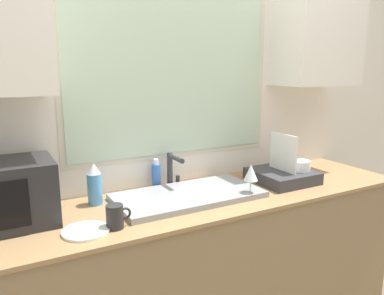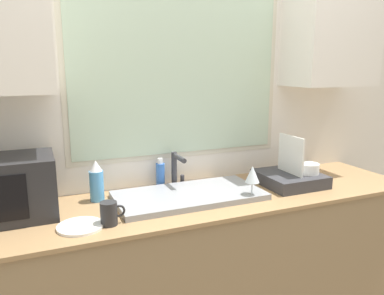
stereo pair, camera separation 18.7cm
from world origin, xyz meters
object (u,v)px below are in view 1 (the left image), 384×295
object	(u,v)px
mug_near_sink	(115,217)
soap_bottle	(156,175)
spray_bottle	(95,184)
wine_glass	(251,173)
faucet	(173,167)
dish_rack	(284,173)

from	to	relation	value
mug_near_sink	soap_bottle	bearing A→B (deg)	48.38
spray_bottle	soap_bottle	xyz separation A→B (m)	(0.37, 0.09, -0.03)
soap_bottle	wine_glass	bearing A→B (deg)	-46.27
faucet	mug_near_sink	size ratio (longest dim) A/B	1.83
faucet	soap_bottle	bearing A→B (deg)	155.17
spray_bottle	mug_near_sink	size ratio (longest dim) A/B	1.94
dish_rack	spray_bottle	bearing A→B (deg)	171.23
wine_glass	soap_bottle	bearing A→B (deg)	133.73
faucet	spray_bottle	world-z (taller)	spray_bottle
faucet	wine_glass	world-z (taller)	faucet
faucet	dish_rack	xyz separation A→B (m)	(0.64, -0.22, -0.07)
dish_rack	soap_bottle	xyz separation A→B (m)	(-0.72, 0.26, 0.02)
mug_near_sink	faucet	bearing A→B (deg)	39.72
faucet	mug_near_sink	distance (m)	0.59
spray_bottle	soap_bottle	size ratio (longest dim) A/B	1.26
soap_bottle	faucet	bearing A→B (deg)	-24.83
spray_bottle	wine_glass	xyz separation A→B (m)	(0.74, -0.30, 0.03)
mug_near_sink	wine_glass	bearing A→B (deg)	2.35
dish_rack	wine_glass	bearing A→B (deg)	-159.52
dish_rack	mug_near_sink	bearing A→B (deg)	-171.59
soap_bottle	mug_near_sink	size ratio (longest dim) A/B	1.54
soap_bottle	wine_glass	xyz separation A→B (m)	(0.37, -0.39, 0.06)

